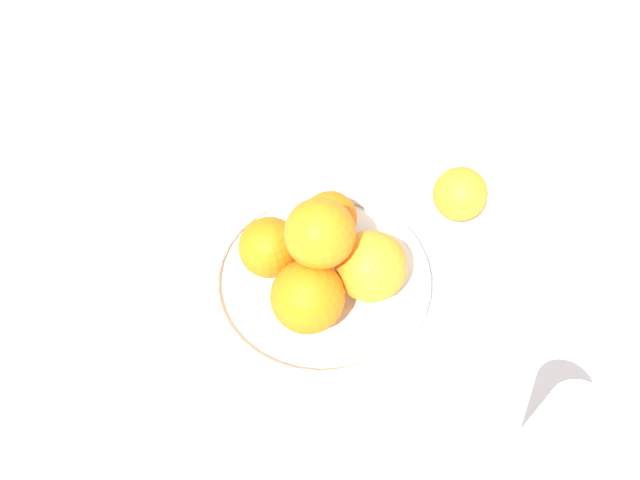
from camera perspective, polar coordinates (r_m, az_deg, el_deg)
The scene contains 5 objects.
ground_plane at distance 0.78m, azimuth 0.00°, elevation -4.28°, with size 4.00×4.00×0.00m, color silver.
fruit_bowl at distance 0.77m, azimuth 0.00°, elevation -3.68°, with size 0.27×0.27×0.03m.
orange_pile at distance 0.71m, azimuth 0.21°, elevation -1.60°, with size 0.17×0.17×0.14m.
stray_orange at distance 0.84m, azimuth 12.69°, elevation 4.11°, with size 0.07×0.07×0.07m, color orange.
drinking_glass at distance 0.70m, azimuth 21.48°, elevation -15.95°, with size 0.07×0.07×0.11m, color silver.
Camera 1 is at (0.22, 0.34, 0.67)m, focal length 35.00 mm.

